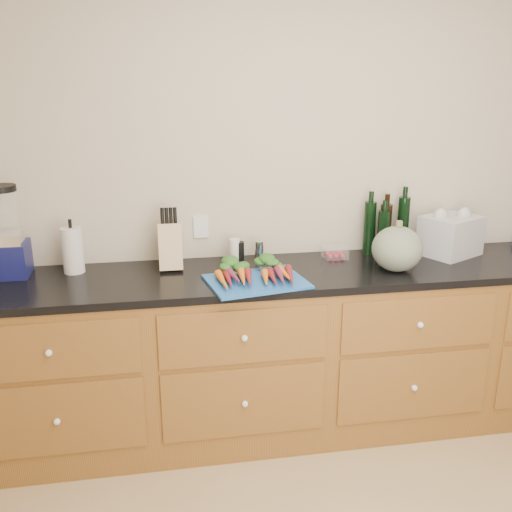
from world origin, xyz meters
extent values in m
cube|color=beige|center=(0.00, 1.62, 1.30)|extent=(4.10, 0.05, 2.60)
cube|color=brown|center=(0.00, 1.30, 0.45)|extent=(3.60, 0.60, 0.90)
cube|color=brown|center=(-1.35, 0.99, 0.72)|extent=(0.82, 0.01, 0.28)
sphere|color=white|center=(-1.35, 0.98, 0.72)|extent=(0.03, 0.03, 0.03)
cube|color=brown|center=(-1.35, 0.99, 0.36)|extent=(0.82, 0.01, 0.38)
sphere|color=white|center=(-1.35, 0.98, 0.36)|extent=(0.03, 0.03, 0.03)
cube|color=brown|center=(-0.45, 0.99, 0.72)|extent=(0.82, 0.01, 0.28)
sphere|color=white|center=(-0.45, 0.98, 0.72)|extent=(0.03, 0.03, 0.03)
cube|color=brown|center=(-0.45, 0.99, 0.36)|extent=(0.82, 0.01, 0.38)
sphere|color=white|center=(-0.45, 0.98, 0.36)|extent=(0.03, 0.03, 0.03)
cube|color=brown|center=(0.45, 0.99, 0.72)|extent=(0.82, 0.01, 0.28)
sphere|color=white|center=(0.45, 0.98, 0.72)|extent=(0.03, 0.03, 0.03)
cube|color=brown|center=(0.45, 0.99, 0.36)|extent=(0.82, 0.01, 0.38)
sphere|color=white|center=(0.45, 0.98, 0.36)|extent=(0.03, 0.03, 0.03)
cube|color=black|center=(0.00, 1.30, 0.92)|extent=(3.64, 0.62, 0.04)
cube|color=#1C59B0|center=(-0.36, 1.14, 0.95)|extent=(0.53, 0.43, 0.01)
cone|color=orange|center=(-0.53, 1.12, 0.97)|extent=(0.04, 0.20, 0.04)
cone|color=maroon|center=(-0.50, 1.12, 0.97)|extent=(0.04, 0.20, 0.04)
cone|color=maroon|center=(-0.47, 1.12, 0.97)|extent=(0.04, 0.20, 0.04)
cone|color=orange|center=(-0.44, 1.12, 0.97)|extent=(0.04, 0.20, 0.04)
cone|color=maroon|center=(-0.41, 1.12, 0.97)|extent=(0.04, 0.20, 0.04)
ellipsoid|color=#184717|center=(-0.47, 1.27, 0.98)|extent=(0.20, 0.12, 0.06)
cone|color=orange|center=(-0.32, 1.12, 0.97)|extent=(0.04, 0.20, 0.04)
cone|color=maroon|center=(-0.29, 1.12, 0.97)|extent=(0.04, 0.20, 0.04)
cone|color=maroon|center=(-0.26, 1.12, 0.97)|extent=(0.04, 0.20, 0.04)
cone|color=orange|center=(-0.22, 1.12, 0.97)|extent=(0.04, 0.20, 0.04)
cone|color=maroon|center=(-0.19, 1.12, 0.97)|extent=(0.04, 0.20, 0.04)
ellipsoid|color=#184717|center=(-0.26, 1.27, 0.98)|extent=(0.20, 0.12, 0.06)
ellipsoid|color=#596555|center=(0.39, 1.20, 1.06)|extent=(0.26, 0.26, 0.24)
cube|color=#10144D|center=(-1.59, 1.46, 1.03)|extent=(0.19, 0.19, 0.18)
cube|color=silver|center=(-1.59, 1.43, 1.14)|extent=(0.16, 0.11, 0.05)
cylinder|color=white|center=(-1.59, 1.46, 1.26)|extent=(0.14, 0.14, 0.24)
cylinder|color=black|center=(-1.59, 1.46, 1.39)|extent=(0.15, 0.15, 0.03)
cylinder|color=silver|center=(-1.27, 1.46, 1.06)|extent=(0.11, 0.11, 0.24)
cube|color=#D2B57B|center=(-0.78, 1.44, 1.06)|extent=(0.12, 0.12, 0.24)
cylinder|color=silver|center=(-0.43, 1.48, 1.01)|extent=(0.06, 0.06, 0.13)
cylinder|color=black|center=(-0.40, 1.48, 1.00)|extent=(0.05, 0.05, 0.12)
cylinder|color=silver|center=(-0.29, 1.48, 1.00)|extent=(0.05, 0.05, 0.12)
cube|color=white|center=(0.14, 1.47, 0.97)|extent=(0.13, 0.11, 0.06)
cylinder|color=black|center=(0.36, 1.52, 1.09)|extent=(0.07, 0.07, 0.30)
cylinder|color=black|center=(0.46, 1.53, 1.08)|extent=(0.07, 0.07, 0.28)
cylinder|color=black|center=(0.56, 1.52, 1.10)|extent=(0.07, 0.07, 0.32)
cylinder|color=black|center=(0.42, 1.46, 1.07)|extent=(0.07, 0.07, 0.26)
camera|label=1|loc=(-0.82, -1.48, 1.91)|focal=40.00mm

